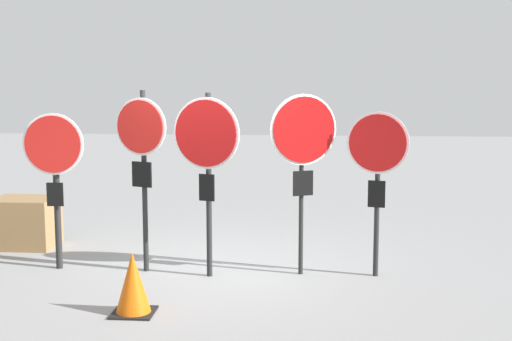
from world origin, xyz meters
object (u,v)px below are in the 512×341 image
object	(u,v)px
stop_sign_1	(142,146)
stop_sign_3	(303,142)
traffic_cone_0	(133,283)
stop_sign_4	(378,158)
stop_sign_2	(207,147)
stop_sign_0	(54,162)
storage_crate	(25,222)

from	to	relation	value
stop_sign_1	stop_sign_3	world-z (taller)	stop_sign_1
stop_sign_3	traffic_cone_0	size ratio (longest dim) A/B	3.43
stop_sign_4	stop_sign_3	bearing A→B (deg)	-167.40
stop_sign_1	stop_sign_2	distance (m)	0.85
stop_sign_2	stop_sign_3	bearing A→B (deg)	26.13
stop_sign_3	stop_sign_4	world-z (taller)	stop_sign_3
stop_sign_0	stop_sign_2	bearing A→B (deg)	-6.42
stop_sign_2	stop_sign_3	distance (m)	1.18
stop_sign_0	stop_sign_4	world-z (taller)	stop_sign_4
storage_crate	stop_sign_3	bearing A→B (deg)	-15.86
stop_sign_1	traffic_cone_0	size ratio (longest dim) A/B	3.50
stop_sign_0	stop_sign_1	bearing A→B (deg)	-2.25
stop_sign_0	stop_sign_1	size ratio (longest dim) A/B	0.88
stop_sign_0	traffic_cone_0	distance (m)	2.37
stop_sign_4	traffic_cone_0	xyz separation A→B (m)	(-2.64, -1.58, -1.16)
stop_sign_0	stop_sign_4	distance (m)	4.03
stop_sign_2	storage_crate	bearing A→B (deg)	172.23
stop_sign_2	storage_crate	distance (m)	3.40
stop_sign_4	storage_crate	xyz separation A→B (m)	(-4.93, 1.15, -1.13)
traffic_cone_0	storage_crate	bearing A→B (deg)	129.94
stop_sign_3	stop_sign_1	bearing A→B (deg)	156.09
stop_sign_2	traffic_cone_0	distance (m)	1.99
stop_sign_0	stop_sign_1	world-z (taller)	stop_sign_1
stop_sign_1	stop_sign_4	xyz separation A→B (m)	(2.90, 0.01, -0.13)
stop_sign_2	storage_crate	world-z (taller)	stop_sign_2
stop_sign_4	stop_sign_0	bearing A→B (deg)	-167.17
traffic_cone_0	storage_crate	distance (m)	3.56
stop_sign_3	traffic_cone_0	world-z (taller)	stop_sign_3
stop_sign_1	storage_crate	distance (m)	2.65
stop_sign_1	stop_sign_3	distance (m)	2.00
stop_sign_4	storage_crate	bearing A→B (deg)	179.90
stop_sign_1	stop_sign_2	size ratio (longest dim) A/B	1.01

